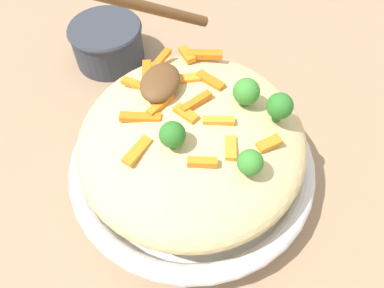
# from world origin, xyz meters

# --- Properties ---
(ground_plane) EXTENTS (2.40, 2.40, 0.00)m
(ground_plane) POSITION_xyz_m (0.00, 0.00, 0.00)
(ground_plane) COLOR #9E7F60
(serving_bowl) EXTENTS (0.28, 0.28, 0.05)m
(serving_bowl) POSITION_xyz_m (0.00, 0.00, 0.03)
(serving_bowl) COLOR silver
(serving_bowl) RESTS_ON ground_plane
(pasta_mound) EXTENTS (0.25, 0.24, 0.08)m
(pasta_mound) POSITION_xyz_m (0.00, 0.00, 0.08)
(pasta_mound) COLOR #DBC689
(pasta_mound) RESTS_ON serving_bowl
(carrot_piece_0) EXTENTS (0.04, 0.02, 0.01)m
(carrot_piece_0) POSITION_xyz_m (-0.08, -0.06, 0.11)
(carrot_piece_0) COLOR orange
(carrot_piece_0) RESTS_ON pasta_mound
(carrot_piece_1) EXTENTS (0.02, 0.03, 0.01)m
(carrot_piece_1) POSITION_xyz_m (-0.05, -0.02, 0.12)
(carrot_piece_1) COLOR orange
(carrot_piece_1) RESTS_ON pasta_mound
(carrot_piece_2) EXTENTS (0.03, 0.02, 0.01)m
(carrot_piece_2) POSITION_xyz_m (-0.09, -0.03, 0.11)
(carrot_piece_2) COLOR orange
(carrot_piece_2) RESTS_ON pasta_mound
(carrot_piece_3) EXTENTS (0.01, 0.03, 0.01)m
(carrot_piece_3) POSITION_xyz_m (0.05, 0.02, 0.12)
(carrot_piece_3) COLOR orange
(carrot_piece_3) RESTS_ON pasta_mound
(carrot_piece_4) EXTENTS (0.02, 0.03, 0.01)m
(carrot_piece_4) POSITION_xyz_m (0.01, 0.08, 0.11)
(carrot_piece_4) COLOR orange
(carrot_piece_4) RESTS_ON pasta_mound
(carrot_piece_5) EXTENTS (0.03, 0.02, 0.01)m
(carrot_piece_5) POSITION_xyz_m (-0.06, -0.07, 0.11)
(carrot_piece_5) COLOR orange
(carrot_piece_5) RESTS_ON pasta_mound
(carrot_piece_6) EXTENTS (0.02, 0.03, 0.01)m
(carrot_piece_6) POSITION_xyz_m (0.00, -0.01, 0.12)
(carrot_piece_6) COLOR orange
(carrot_piece_6) RESTS_ON pasta_mound
(carrot_piece_7) EXTENTS (0.02, 0.03, 0.01)m
(carrot_piece_7) POSITION_xyz_m (-0.05, 0.01, 0.12)
(carrot_piece_7) COLOR orange
(carrot_piece_7) RESTS_ON pasta_mound
(carrot_piece_8) EXTENTS (0.04, 0.02, 0.01)m
(carrot_piece_8) POSITION_xyz_m (0.05, -0.04, 0.12)
(carrot_piece_8) COLOR orange
(carrot_piece_8) RESTS_ON pasta_mound
(carrot_piece_9) EXTENTS (0.01, 0.03, 0.01)m
(carrot_piece_9) POSITION_xyz_m (-0.03, -0.07, 0.11)
(carrot_piece_9) COLOR orange
(carrot_piece_9) RESTS_ON pasta_mound
(carrot_piece_10) EXTENTS (0.02, 0.03, 0.01)m
(carrot_piece_10) POSITION_xyz_m (-0.00, 0.03, 0.12)
(carrot_piece_10) COLOR orange
(carrot_piece_10) RESTS_ON pasta_mound
(carrot_piece_11) EXTENTS (0.03, 0.03, 0.01)m
(carrot_piece_11) POSITION_xyz_m (-0.02, -0.00, 0.12)
(carrot_piece_11) COLOR orange
(carrot_piece_11) RESTS_ON pasta_mound
(carrot_piece_12) EXTENTS (0.03, 0.02, 0.01)m
(carrot_piece_12) POSITION_xyz_m (0.03, 0.04, 0.12)
(carrot_piece_12) COLOR orange
(carrot_piece_12) RESTS_ON pasta_mound
(carrot_piece_13) EXTENTS (0.02, 0.04, 0.01)m
(carrot_piece_13) POSITION_xyz_m (-0.10, -0.01, 0.11)
(carrot_piece_13) COLOR orange
(carrot_piece_13) RESTS_ON pasta_mound
(carrot_piece_14) EXTENTS (0.03, 0.02, 0.01)m
(carrot_piece_14) POSITION_xyz_m (-0.01, -0.03, 0.12)
(carrot_piece_14) COLOR orange
(carrot_piece_14) RESTS_ON pasta_mound
(carrot_piece_15) EXTENTS (0.02, 0.04, 0.01)m
(carrot_piece_15) POSITION_xyz_m (0.01, -0.05, 0.12)
(carrot_piece_15) COLOR orange
(carrot_piece_15) RESTS_ON pasta_mound
(broccoli_floret_0) EXTENTS (0.02, 0.02, 0.03)m
(broccoli_floret_0) POSITION_xyz_m (0.04, 0.06, 0.13)
(broccoli_floret_0) COLOR #377928
(broccoli_floret_0) RESTS_ON pasta_mound
(broccoli_floret_1) EXTENTS (0.03, 0.03, 0.03)m
(broccoli_floret_1) POSITION_xyz_m (-0.02, 0.08, 0.13)
(broccoli_floret_1) COLOR #296820
(broccoli_floret_1) RESTS_ON pasta_mound
(broccoli_floret_2) EXTENTS (0.03, 0.03, 0.03)m
(broccoli_floret_2) POSITION_xyz_m (-0.03, 0.05, 0.13)
(broccoli_floret_2) COLOR #377928
(broccoli_floret_2) RESTS_ON pasta_mound
(broccoli_floret_3) EXTENTS (0.02, 0.02, 0.03)m
(broccoli_floret_3) POSITION_xyz_m (0.04, -0.01, 0.13)
(broccoli_floret_3) COLOR #296820
(broccoli_floret_3) RESTS_ON pasta_mound
(serving_spoon) EXTENTS (0.14, 0.14, 0.09)m
(serving_spoon) POSITION_xyz_m (-0.05, -0.06, 0.14)
(serving_spoon) COLOR brown
(serving_spoon) RESTS_ON pasta_mound
(companion_bowl) EXTENTS (0.11, 0.11, 0.06)m
(companion_bowl) POSITION_xyz_m (-0.18, -0.18, 0.03)
(companion_bowl) COLOR #333842
(companion_bowl) RESTS_ON ground_plane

